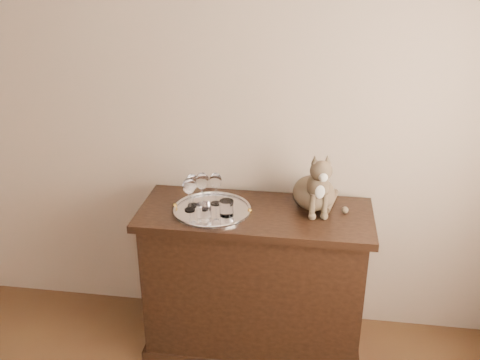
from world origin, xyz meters
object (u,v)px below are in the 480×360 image
Objects in this scene: sideboard at (254,281)px; tumbler_a at (227,208)px; wine_glass_b at (216,189)px; cat at (315,178)px; wine_glass_c at (189,194)px; wine_glass_d at (202,190)px; tray at (212,210)px; tumbler_b at (204,212)px; wine_glass_a at (192,190)px.

tumbler_a is (-0.14, -0.08, 0.47)m from sideboard.
wine_glass_b is 0.51m from cat.
wine_glass_d is (0.06, 0.05, 0.01)m from wine_glass_c.
wine_glass_c is (-0.11, -0.02, 0.09)m from tray.
wine_glass_c is 2.12× the size of tumbler_b.
tray is at bearing -16.96° from wine_glass_a.
wine_glass_a and wine_glass_c have the same top height.
sideboard is 0.56m from wine_glass_b.
tumbler_a is 0.12m from tumbler_b.
wine_glass_b is at bearing 172.57° from cat.
sideboard is at bearing 8.36° from wine_glass_c.
wine_glass_c is at bearing 171.21° from tumbler_a.
wine_glass_a is 0.12m from wine_glass_b.
tray is at bearing -29.83° from wine_glass_d.
wine_glass_c is at bearing 179.84° from cat.
wine_glass_a is 1.00× the size of wine_glass_c.
wine_glass_b is 2.08× the size of tumbler_b.
wine_glass_c reaches higher than tumbler_b.
wine_glass_a is at bearing 156.89° from tumbler_a.
tumbler_b is (0.09, -0.09, -0.05)m from wine_glass_c.
tumbler_a is at bearing 30.08° from tumbler_b.
sideboard is 6.34× the size of wine_glass_d.
wine_glass_c is 0.20m from tumbler_a.
wine_glass_c is 0.64m from cat.
tumbler_a is at bearing -149.67° from sideboard.
wine_glass_d reaches higher than wine_glass_b.
wine_glass_b is at bearing 38.02° from wine_glass_c.
cat is (0.62, 0.14, 0.07)m from wine_glass_c.
sideboard is 0.55m from tumbler_b.
tumbler_b is (-0.02, -0.11, 0.05)m from tray.
tumbler_a is at bearing -30.10° from wine_glass_d.
sideboard is at bearing -175.47° from cat.
wine_glass_c is at bearing -170.55° from tray.
wine_glass_b is 0.15m from tumbler_a.
tumbler_a is (0.14, -0.08, -0.05)m from wine_glass_d.
wine_glass_d is 0.57× the size of cat.
wine_glass_b reaches higher than tray.
cat is (0.51, 0.12, 0.16)m from tray.
wine_glass_c is (-0.00, -0.05, -0.00)m from wine_glass_a.
wine_glass_d is (-0.06, -0.04, 0.01)m from wine_glass_b.
sideboard is 14.89× the size of tumbler_a.
tumbler_b is at bearing -57.43° from wine_glass_a.
sideboard is 6.80× the size of wine_glass_a.
wine_glass_a is at bearing 163.04° from tray.
tray is at bearing 80.51° from tumbler_b.
tray is 0.15m from wine_glass_a.
cat is at bearing 13.33° from tray.
tray is (-0.22, -0.03, 0.43)m from sideboard.
wine_glass_c reaches higher than tray.
wine_glass_a is 2.12× the size of tumbler_b.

